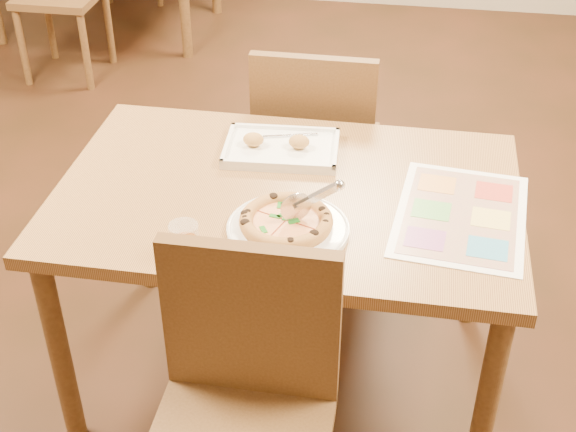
% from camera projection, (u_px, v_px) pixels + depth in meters
% --- Properties ---
extents(dining_table, '(1.30, 0.85, 0.72)m').
position_uv_depth(dining_table, '(287.00, 215.00, 2.30)').
color(dining_table, '#A57742').
rests_on(dining_table, ground).
extents(chair_near, '(0.42, 0.42, 0.47)m').
position_uv_depth(chair_near, '(244.00, 385.00, 1.86)').
color(chair_near, brown).
rests_on(chair_near, ground).
extents(chair_far, '(0.42, 0.42, 0.47)m').
position_uv_depth(chair_far, '(316.00, 135.00, 2.83)').
color(chair_far, brown).
rests_on(chair_far, ground).
extents(plate, '(0.40, 0.40, 0.02)m').
position_uv_depth(plate, '(288.00, 229.00, 2.08)').
color(plate, white).
rests_on(plate, dining_table).
extents(pizza, '(0.25, 0.25, 0.04)m').
position_uv_depth(pizza, '(286.00, 221.00, 2.08)').
color(pizza, '#C68F43').
rests_on(pizza, plate).
extents(pizza_cutter, '(0.15, 0.09, 0.09)m').
position_uv_depth(pizza_cutter, '(310.00, 200.00, 2.05)').
color(pizza_cutter, silver).
rests_on(pizza_cutter, pizza).
extents(appetizer_tray, '(0.35, 0.26, 0.06)m').
position_uv_depth(appetizer_tray, '(281.00, 149.00, 2.42)').
color(appetizer_tray, white).
rests_on(appetizer_tray, dining_table).
extents(glass_tumbler, '(0.07, 0.07, 0.09)m').
position_uv_depth(glass_tumbler, '(185.00, 242.00, 1.98)').
color(glass_tumbler, '#7A3609').
rests_on(glass_tumbler, dining_table).
extents(menu, '(0.38, 0.51, 0.00)m').
position_uv_depth(menu, '(461.00, 215.00, 2.15)').
color(menu, white).
rests_on(menu, dining_table).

